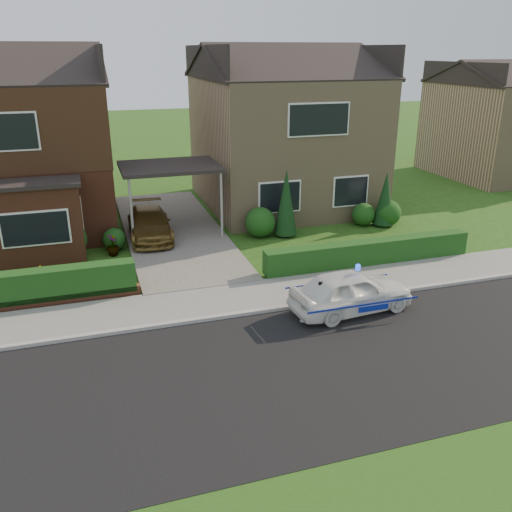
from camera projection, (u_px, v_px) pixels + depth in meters
name	position (u px, v px, depth m)	size (l,w,h in m)	color
ground	(254.00, 379.00, 12.26)	(120.00, 120.00, 0.00)	#244713
road	(254.00, 379.00, 12.26)	(60.00, 6.00, 0.02)	black
kerb	(221.00, 317.00, 14.95)	(60.00, 0.16, 0.12)	#9E9993
sidewalk	(212.00, 301.00, 15.89)	(60.00, 2.00, 0.10)	slate
driveway	(173.00, 231.00, 22.03)	(3.80, 12.00, 0.12)	#666059
house_left	(12.00, 134.00, 21.63)	(7.50, 9.53, 7.25)	brown
house_right	(283.00, 126.00, 25.04)	(7.50, 8.06, 7.25)	tan
carport_link	(170.00, 168.00, 21.06)	(3.80, 3.00, 2.77)	black
dwarf_wall	(2.00, 307.00, 15.27)	(7.70, 0.25, 0.36)	brown
hedge_left	(4.00, 310.00, 15.47)	(7.50, 0.55, 0.90)	black
hedge_right	(368.00, 266.00, 18.66)	(7.50, 0.55, 0.80)	black
shrub_left_mid	(68.00, 240.00, 19.17)	(1.32, 1.32, 1.32)	black
shrub_left_near	(114.00, 239.00, 19.97)	(0.84, 0.84, 0.84)	black
shrub_right_near	(260.00, 222.00, 21.31)	(1.20, 1.20, 1.20)	black
shrub_right_mid	(363.00, 214.00, 22.75)	(0.96, 0.96, 0.96)	black
shrub_right_far	(388.00, 213.00, 22.74)	(1.08, 1.08, 1.08)	black
conifer_a	(286.00, 204.00, 21.17)	(0.90, 0.90, 2.60)	black
conifer_b	(385.00, 200.00, 22.48)	(0.90, 0.90, 2.20)	black
neighbour_right	(501.00, 130.00, 31.23)	(6.50, 7.00, 5.20)	tan
police_car	(351.00, 292.00, 15.20)	(3.27, 3.67, 1.37)	white
driveway_car	(150.00, 223.00, 20.93)	(1.56, 3.84, 1.11)	brown
potted_plant_b	(36.00, 279.00, 16.49)	(0.46, 0.37, 0.84)	gray
potted_plant_c	(113.00, 246.00, 19.42)	(0.43, 0.43, 0.77)	gray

